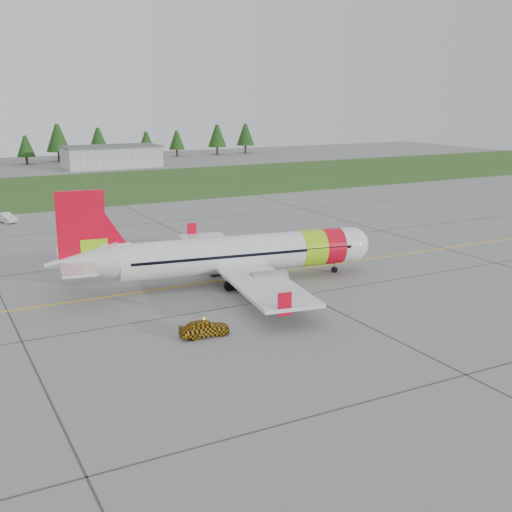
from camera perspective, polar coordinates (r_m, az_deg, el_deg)
ground at (r=55.27m, az=-4.51°, el=-4.92°), size 320.00×320.00×0.00m
aircraft at (r=62.85m, az=-1.96°, el=0.14°), size 32.33×30.09×9.82m
follow_me_car at (r=49.10m, az=-4.65°, el=-4.99°), size 1.44×1.66×3.87m
service_van at (r=100.47m, az=-21.45°, el=4.01°), size 1.91×1.86×4.30m
grass_strip at (r=132.89m, az=-18.89°, el=5.50°), size 320.00×50.00×0.03m
taxi_guideline at (r=62.35m, az=-7.46°, el=-2.78°), size 120.00×0.25×0.02m
hangar_east at (r=172.90m, az=-12.72°, el=8.56°), size 24.00×12.00×5.20m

